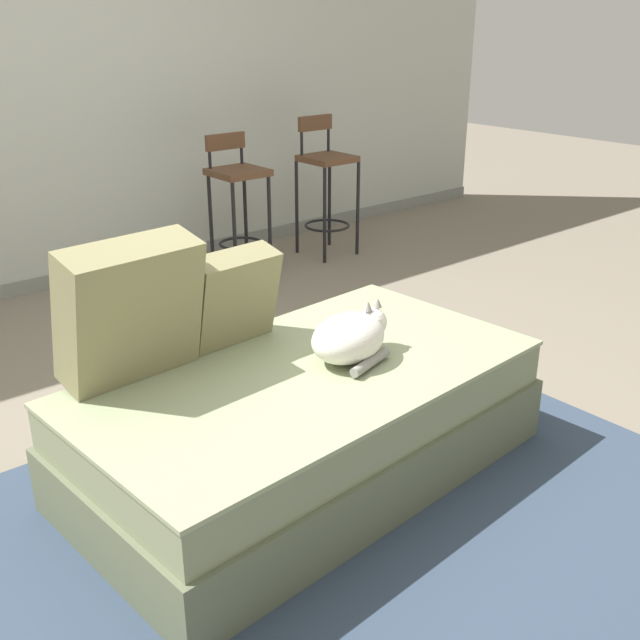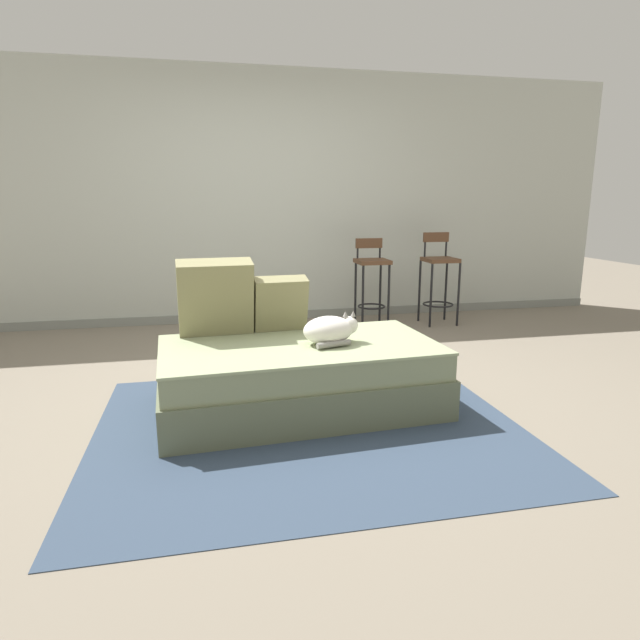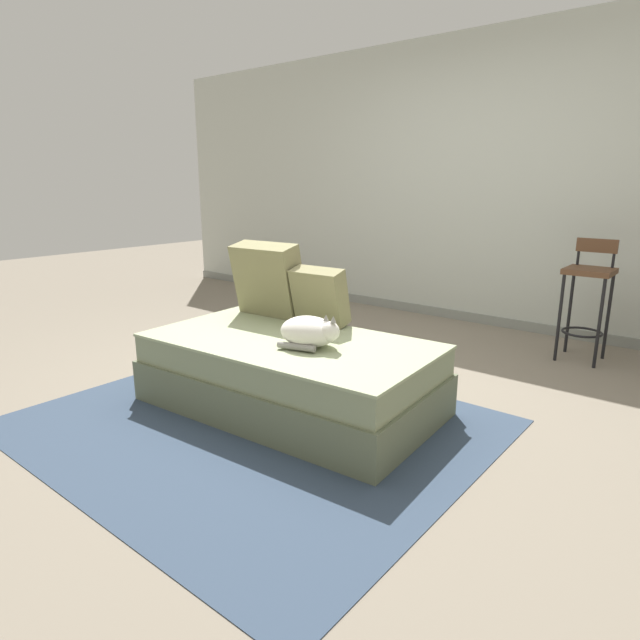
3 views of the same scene
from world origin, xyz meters
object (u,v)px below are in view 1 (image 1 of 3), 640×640
object	(u,v)px
throw_pillow_corner	(130,310)
throw_pillow_middle	(231,297)
cat	(351,337)
bar_stool_near_window	(237,192)
bar_stool_by_doorway	(326,179)
couch	(306,420)

from	to	relation	value
throw_pillow_corner	throw_pillow_middle	xyz separation A→B (m)	(0.42, 0.03, -0.06)
throw_pillow_corner	cat	distance (m)	0.79
throw_pillow_middle	bar_stool_near_window	world-z (taller)	bar_stool_near_window
bar_stool_near_window	bar_stool_by_doorway	size ratio (longest dim) A/B	0.95
bar_stool_near_window	bar_stool_by_doorway	xyz separation A→B (m)	(0.74, -0.00, -0.01)
throw_pillow_middle	cat	xyz separation A→B (m)	(0.25, -0.40, -0.10)
throw_pillow_corner	bar_stool_near_window	size ratio (longest dim) A/B	0.55
cat	bar_stool_near_window	xyz separation A→B (m)	(0.92, 2.09, 0.04)
couch	bar_stool_by_doorway	world-z (taller)	bar_stool_by_doorway
couch	cat	world-z (taller)	cat
cat	throw_pillow_corner	bearing A→B (deg)	151.47
couch	bar_stool_near_window	distance (m)	2.36
throw_pillow_corner	bar_stool_by_doorway	size ratio (longest dim) A/B	0.52
throw_pillow_middle	couch	bearing A→B (deg)	-79.73
cat	bar_stool_by_doorway	xyz separation A→B (m)	(1.66, 2.09, 0.03)
bar_stool_near_window	couch	bearing A→B (deg)	-118.33
couch	throw_pillow_middle	world-z (taller)	throw_pillow_middle
bar_stool_by_doorway	cat	bearing A→B (deg)	-128.45
cat	couch	bearing A→B (deg)	170.10
bar_stool_by_doorway	bar_stool_near_window	bearing A→B (deg)	179.99
throw_pillow_corner	throw_pillow_middle	size ratio (longest dim) A/B	1.34
throw_pillow_corner	bar_stool_by_doorway	bearing A→B (deg)	36.37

